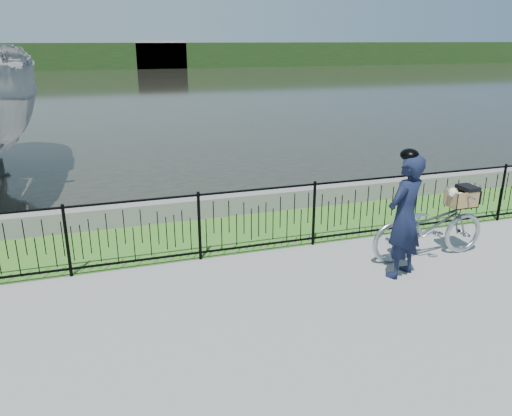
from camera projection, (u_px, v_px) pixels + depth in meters
name	position (u px, v px, depth m)	size (l,w,h in m)	color
ground	(294.00, 295.00, 7.02)	(120.00, 120.00, 0.00)	gray
grass_strip	(242.00, 231.00, 9.36)	(60.00, 2.00, 0.01)	#3A7123
water	(126.00, 88.00, 36.75)	(120.00, 120.00, 0.00)	black
quay_wall	(228.00, 205.00, 10.20)	(60.00, 0.30, 0.40)	slate
fence	(259.00, 220.00, 8.27)	(14.00, 0.06, 1.15)	black
far_treeline	(109.00, 56.00, 60.60)	(120.00, 6.00, 3.00)	#213D17
far_building_right	(160.00, 55.00, 60.96)	(6.00, 3.00, 3.20)	#AC9E8A
bicycle_rig	(430.00, 226.00, 8.09)	(2.05, 0.71, 1.18)	#A3A8AF
cyclist	(405.00, 216.00, 7.33)	(0.81, 0.69, 1.95)	black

